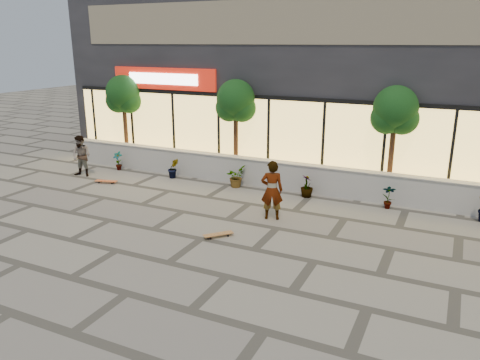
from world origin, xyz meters
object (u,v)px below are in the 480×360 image
at_px(skateboard_center, 218,234).
at_px(skateboard_left, 106,181).
at_px(tree_midwest, 236,103).
at_px(tree_west, 123,96).
at_px(skater_center, 272,190).
at_px(tree_mideast, 395,113).
at_px(skater_left, 81,156).

relative_size(skateboard_center, skateboard_left, 0.88).
distance_m(tree_midwest, skateboard_center, 6.82).
relative_size(tree_west, skater_center, 2.10).
bearing_deg(tree_mideast, skateboard_left, -163.48).
bearing_deg(skateboard_center, tree_mideast, 8.90).
bearing_deg(tree_midwest, skater_center, -50.88).
height_order(tree_west, skater_center, tree_west).
relative_size(tree_west, tree_mideast, 1.00).
xyz_separation_m(skater_center, skater_left, (-8.76, 1.15, -0.09)).
height_order(skater_center, skater_left, skater_center).
height_order(skater_center, skateboard_left, skater_center).
xyz_separation_m(tree_midwest, skateboard_center, (2.24, -5.75, -2.90)).
distance_m(skater_center, skater_left, 8.84).
bearing_deg(tree_west, skater_left, -94.24).
xyz_separation_m(tree_mideast, skateboard_center, (-3.76, -5.75, -2.90)).
bearing_deg(skateboard_left, tree_west, 99.85).
height_order(tree_midwest, skateboard_center, tree_midwest).
distance_m(tree_mideast, skateboard_left, 10.99).
xyz_separation_m(tree_midwest, tree_mideast, (6.00, 0.00, 0.00)).
bearing_deg(skateboard_center, tree_west, 95.46).
xyz_separation_m(tree_west, skater_left, (-0.19, -2.63, -2.15)).
relative_size(tree_mideast, skater_left, 2.33).
distance_m(tree_midwest, skater_center, 5.28).
relative_size(tree_mideast, skateboard_center, 4.98).
relative_size(tree_west, skateboard_center, 4.98).
distance_m(tree_midwest, skateboard_left, 5.90).
bearing_deg(tree_west, skater_center, -23.76).
height_order(skater_left, skateboard_left, skater_left).
xyz_separation_m(skateboard_center, skateboard_left, (-6.40, 2.74, 0.00)).
relative_size(tree_west, tree_midwest, 1.00).
distance_m(tree_mideast, skateboard_center, 7.45).
bearing_deg(tree_midwest, tree_mideast, 0.00).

